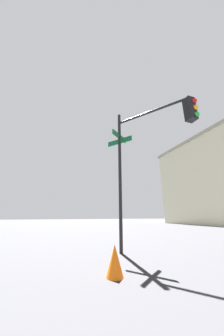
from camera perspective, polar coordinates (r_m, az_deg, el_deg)
The scene contains 2 objects.
traffic_signal_near at distance 5.78m, azimuth 13.68°, elevation 10.00°, with size 2.79×2.18×5.31m.
traffic_cone at distance 3.72m, azimuth 1.02°, elevation -30.84°, with size 0.36×0.36×0.61m, color orange.
Camera 1 is at (-2.19, -9.39, 1.19)m, focal length 16.58 mm.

